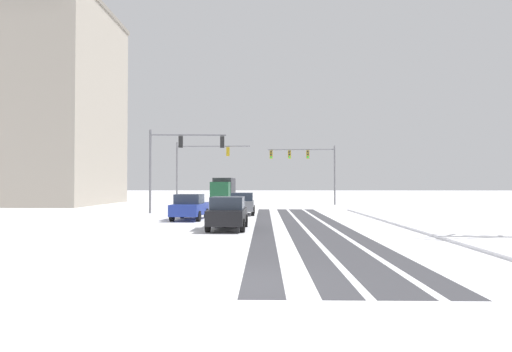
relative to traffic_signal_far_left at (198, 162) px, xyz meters
The scene contains 14 objects.
ground_plane 33.94m from the traffic_signal_far_left, 79.43° to the right, with size 300.00×300.00×0.00m, color white.
wheel_track_left_lane 22.70m from the traffic_signal_far_left, 61.30° to the right, with size 0.77×29.83×0.01m, color #424247.
wheel_track_right_lane 21.66m from the traffic_signal_far_left, 67.03° to the right, with size 0.83×29.83×0.01m, color #424247.
wheel_track_center 22.16m from the traffic_signal_far_left, 64.08° to the right, with size 1.17×29.83×0.01m, color #424247.
wheel_track_oncoming 21.11m from the traffic_signal_far_left, 71.07° to the right, with size 0.95×29.83×0.01m, color #424247.
sidewalk_kerb_right 26.60m from the traffic_signal_far_left, 52.73° to the right, with size 4.00×29.83×0.12m, color white.
traffic_signal_far_left is the anchor object (origin of this frame).
traffic_signal_far_right 12.21m from the traffic_signal_far_left, 19.67° to the left, with size 7.46×0.49×6.50m.
traffic_signal_near_left 9.83m from the traffic_signal_far_left, 90.56° to the right, with size 5.97×0.64×6.50m.
car_grey_lead 12.97m from the traffic_signal_far_left, 65.82° to the right, with size 1.86×4.12×1.62m.
car_blue_second 16.55m from the traffic_signal_far_left, 82.80° to the right, with size 1.97×4.17×1.62m.
car_black_third 22.56m from the traffic_signal_far_left, 77.22° to the right, with size 1.87×4.12×1.62m.
box_truck_delivery 9.04m from the traffic_signal_far_left, 77.95° to the left, with size 2.49×7.47×3.02m.
office_building_far_left_block 23.40m from the traffic_signal_far_left, 168.41° to the left, with size 21.85×15.63×22.37m.
Camera 1 is at (0.57, -9.51, 2.22)m, focal length 29.65 mm.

